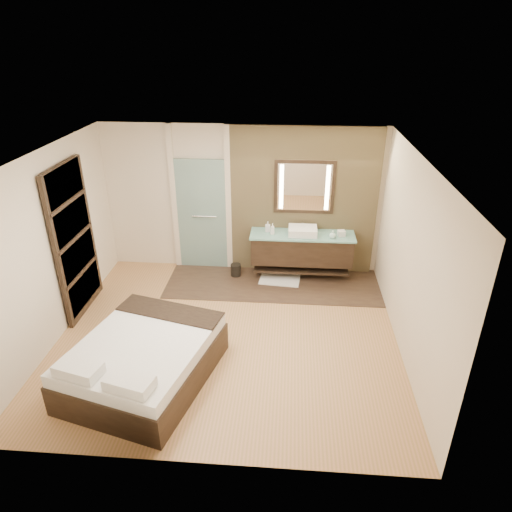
# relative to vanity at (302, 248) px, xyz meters

# --- Properties ---
(floor) EXTENTS (5.00, 5.00, 0.00)m
(floor) POSITION_rel_vanity_xyz_m (-1.10, -1.92, -0.58)
(floor) COLOR #9F7642
(floor) RESTS_ON ground
(tile_strip) EXTENTS (3.80, 1.30, 0.01)m
(tile_strip) POSITION_rel_vanity_xyz_m (-0.50, -0.32, -0.57)
(tile_strip) COLOR #32211B
(tile_strip) RESTS_ON floor
(stone_wall) EXTENTS (2.60, 0.08, 2.70)m
(stone_wall) POSITION_rel_vanity_xyz_m (0.00, 0.29, 0.77)
(stone_wall) COLOR tan
(stone_wall) RESTS_ON floor
(vanity) EXTENTS (1.85, 0.55, 0.88)m
(vanity) POSITION_rel_vanity_xyz_m (0.00, 0.00, 0.00)
(vanity) COLOR black
(vanity) RESTS_ON stone_wall
(mirror_unit) EXTENTS (1.06, 0.04, 0.96)m
(mirror_unit) POSITION_rel_vanity_xyz_m (0.00, 0.24, 1.07)
(mirror_unit) COLOR black
(mirror_unit) RESTS_ON stone_wall
(frosted_door) EXTENTS (1.10, 0.12, 2.70)m
(frosted_door) POSITION_rel_vanity_xyz_m (-1.85, 0.28, 0.56)
(frosted_door) COLOR silver
(frosted_door) RESTS_ON floor
(shoji_partition) EXTENTS (0.06, 1.20, 2.40)m
(shoji_partition) POSITION_rel_vanity_xyz_m (-3.53, -1.32, 0.63)
(shoji_partition) COLOR black
(shoji_partition) RESTS_ON floor
(bed) EXTENTS (1.98, 2.25, 0.74)m
(bed) POSITION_rel_vanity_xyz_m (-2.05, -2.93, -0.27)
(bed) COLOR black
(bed) RESTS_ON floor
(bath_mat) EXTENTS (0.77, 0.57, 0.02)m
(bath_mat) POSITION_rel_vanity_xyz_m (-0.38, -0.16, -0.56)
(bath_mat) COLOR white
(bath_mat) RESTS_ON floor
(waste_bin) EXTENTS (0.24, 0.24, 0.24)m
(waste_bin) POSITION_rel_vanity_xyz_m (-1.20, -0.07, -0.46)
(waste_bin) COLOR black
(waste_bin) RESTS_ON floor
(tissue_box) EXTENTS (0.14, 0.14, 0.10)m
(tissue_box) POSITION_rel_vanity_xyz_m (0.68, -0.03, 0.33)
(tissue_box) COLOR silver
(tissue_box) RESTS_ON vanity
(soap_bottle_a) EXTENTS (0.09, 0.09, 0.20)m
(soap_bottle_a) POSITION_rel_vanity_xyz_m (-0.53, -0.06, 0.39)
(soap_bottle_a) COLOR white
(soap_bottle_a) RESTS_ON vanity
(soap_bottle_b) EXTENTS (0.09, 0.09, 0.19)m
(soap_bottle_b) POSITION_rel_vanity_xyz_m (-0.62, 0.06, 0.38)
(soap_bottle_b) COLOR #B2B2B2
(soap_bottle_b) RESTS_ON vanity
(soap_bottle_c) EXTENTS (0.14, 0.14, 0.14)m
(soap_bottle_c) POSITION_rel_vanity_xyz_m (0.52, -0.15, 0.36)
(soap_bottle_c) COLOR #BBECE4
(soap_bottle_c) RESTS_ON vanity
(cup) EXTENTS (0.14, 0.14, 0.09)m
(cup) POSITION_rel_vanity_xyz_m (0.66, -0.00, 0.33)
(cup) COLOR silver
(cup) RESTS_ON vanity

